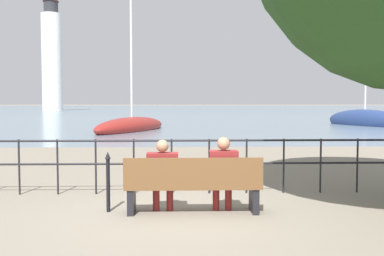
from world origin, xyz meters
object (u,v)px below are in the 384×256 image
at_px(park_bench, 193,186).
at_px(closed_umbrella, 108,178).
at_px(seated_person_right, 223,171).
at_px(harbor_lighthouse, 52,56).
at_px(sailboat_2, 132,126).
at_px(seated_person_left, 163,172).
at_px(sailboat_1, 365,121).

xyz_separation_m(park_bench, closed_umbrella, (-1.35, 0.17, 0.09)).
xyz_separation_m(seated_person_right, harbor_lighthouse, (-30.30, 95.24, 12.14)).
bearing_deg(sailboat_2, seated_person_left, -60.91).
relative_size(seated_person_right, harbor_lighthouse, 0.04).
bearing_deg(harbor_lighthouse, seated_person_left, -72.88).
distance_m(park_bench, harbor_lighthouse, 100.63).
xyz_separation_m(sailboat_1, harbor_lighthouse, (-43.97, 69.50, 12.41)).
bearing_deg(seated_person_right, closed_umbrella, 177.34).
bearing_deg(park_bench, closed_umbrella, 173.01).
relative_size(seated_person_right, closed_umbrella, 1.24).
relative_size(closed_umbrella, sailboat_1, 0.10).
relative_size(closed_umbrella, harbor_lighthouse, 0.04).
height_order(seated_person_left, seated_person_right, seated_person_right).
bearing_deg(seated_person_left, closed_umbrella, 174.44).
relative_size(closed_umbrella, sailboat_2, 0.11).
distance_m(seated_person_right, harbor_lighthouse, 100.67).
height_order(closed_umbrella, sailboat_1, sailboat_1).
bearing_deg(seated_person_right, sailboat_1, 62.03).
height_order(seated_person_left, sailboat_1, sailboat_1).
xyz_separation_m(seated_person_right, sailboat_2, (-3.60, 20.01, -0.38)).
distance_m(park_bench, sailboat_2, 20.33).
xyz_separation_m(closed_umbrella, sailboat_2, (-1.77, 19.92, -0.26)).
distance_m(park_bench, sailboat_1, 29.44).
bearing_deg(sailboat_2, park_bench, -59.60).
xyz_separation_m(sailboat_2, harbor_lighthouse, (-26.70, 75.23, 12.52)).
bearing_deg(harbor_lighthouse, sailboat_1, -57.68).
distance_m(seated_person_right, closed_umbrella, 1.84).
distance_m(park_bench, closed_umbrella, 1.36).
relative_size(sailboat_1, sailboat_2, 1.13).
bearing_deg(seated_person_left, park_bench, -9.56).
distance_m(seated_person_left, sailboat_2, 20.18).
bearing_deg(park_bench, harbor_lighthouse, 107.37).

